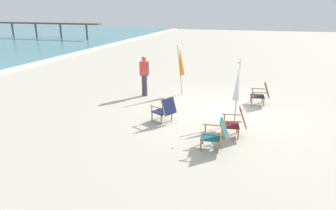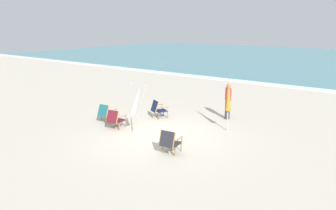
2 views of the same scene
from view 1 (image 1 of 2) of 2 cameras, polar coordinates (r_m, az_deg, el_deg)
ground_plane at (r=10.61m, az=10.48°, el=-1.47°), size 80.00×80.00×0.00m
beach_chair_far_center at (r=8.66m, az=12.84°, el=-3.14°), size 0.66×0.76×0.81m
beach_chair_mid_center at (r=7.79m, az=9.27°, el=-5.39°), size 0.63×0.74×0.81m
beach_chair_front_left at (r=11.73m, az=17.43°, el=2.11°), size 0.64×0.72×0.82m
beach_chair_front_right at (r=9.46m, az=-0.57°, el=-0.81°), size 0.82×0.86×0.82m
umbrella_furled_orange at (r=12.37m, az=2.46°, el=8.27°), size 0.37×0.41×2.12m
umbrella_furled_white at (r=9.45m, az=13.14°, el=4.18°), size 0.83×0.23×2.00m
person_near_chairs at (r=12.29m, az=-4.54°, el=5.56°), size 0.37×0.39×1.63m
pier_distant at (r=38.44m, az=-23.96°, el=13.90°), size 0.90×16.44×1.85m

